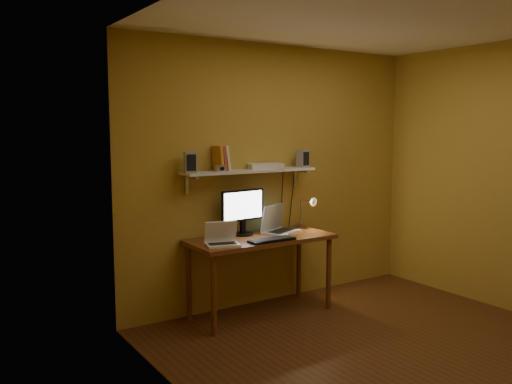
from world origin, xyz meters
TOP-DOWN VIEW (x-y plane):
  - room at (0.00, 0.00)m, footprint 3.44×3.24m
  - desk at (-0.39, 1.28)m, footprint 1.40×0.60m
  - wall_shelf at (-0.39, 1.47)m, footprint 1.40×0.25m
  - monitor at (-0.48, 1.46)m, footprint 0.48×0.22m
  - laptop at (-0.12, 1.38)m, footprint 0.44×0.38m
  - netbook at (-0.87, 1.17)m, footprint 0.33×0.28m
  - keyboard at (-0.41, 1.07)m, footprint 0.44×0.15m
  - mouse at (-0.21, 1.15)m, footprint 0.10×0.08m
  - desk_lamp at (0.27, 1.41)m, footprint 0.09×0.23m
  - speaker_left at (-1.03, 1.46)m, footprint 0.13×0.13m
  - speaker_right at (0.25, 1.47)m, footprint 0.11×0.11m
  - books at (-0.69, 1.50)m, footprint 0.13×0.16m
  - shelf_camera at (-0.74, 1.41)m, footprint 0.10×0.05m
  - router at (-0.21, 1.47)m, footprint 0.37×0.30m

SIDE VIEW (x-z plane):
  - desk at x=-0.39m, z-range 0.29..1.04m
  - keyboard at x=-0.41m, z-range 0.75..0.77m
  - mouse at x=-0.21m, z-range 0.75..0.78m
  - netbook at x=-0.87m, z-range 0.70..0.91m
  - laptop at x=-0.12m, z-range 0.69..0.96m
  - desk_lamp at x=0.27m, z-range 0.77..1.15m
  - monitor at x=-0.48m, z-range 0.78..1.21m
  - room at x=0.00m, z-range -0.02..2.62m
  - wall_shelf at x=-0.39m, z-range 1.26..1.46m
  - router at x=-0.21m, z-range 1.38..1.43m
  - shelf_camera at x=-0.74m, z-range 1.38..1.44m
  - speaker_right at x=0.25m, z-range 1.38..1.55m
  - speaker_left at x=-1.03m, z-range 1.38..1.56m
  - books at x=-0.69m, z-range 1.37..1.61m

